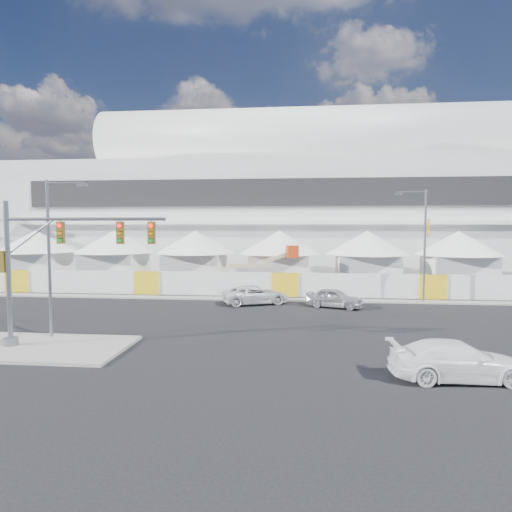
# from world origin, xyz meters

# --- Properties ---
(ground) EXTENTS (160.00, 160.00, 0.00)m
(ground) POSITION_xyz_m (0.00, 0.00, 0.00)
(ground) COLOR black
(ground) RESTS_ON ground
(median_island) EXTENTS (10.00, 5.00, 0.15)m
(median_island) POSITION_xyz_m (-6.00, -3.00, 0.07)
(median_island) COLOR gray
(median_island) RESTS_ON ground
(far_curb) EXTENTS (80.00, 1.20, 0.12)m
(far_curb) POSITION_xyz_m (20.00, 12.50, 0.06)
(far_curb) COLOR gray
(far_curb) RESTS_ON ground
(stadium) EXTENTS (80.00, 24.80, 21.98)m
(stadium) POSITION_xyz_m (8.71, 41.50, 9.45)
(stadium) COLOR silver
(stadium) RESTS_ON ground
(tent_row) EXTENTS (53.40, 8.40, 5.40)m
(tent_row) POSITION_xyz_m (0.50, 24.00, 3.15)
(tent_row) COLOR white
(tent_row) RESTS_ON ground
(hoarding_fence) EXTENTS (70.00, 0.25, 2.00)m
(hoarding_fence) POSITION_xyz_m (6.00, 14.50, 1.00)
(hoarding_fence) COLOR white
(hoarding_fence) RESTS_ON ground
(sedan_silver) EXTENTS (2.94, 4.45, 1.41)m
(sedan_silver) POSITION_xyz_m (9.79, 9.70, 0.70)
(sedan_silver) COLOR silver
(sedan_silver) RESTS_ON ground
(pickup_curb) EXTENTS (4.03, 5.54, 1.40)m
(pickup_curb) POSITION_xyz_m (3.90, 10.60, 0.70)
(pickup_curb) COLOR silver
(pickup_curb) RESTS_ON ground
(pickup_near) EXTENTS (2.45, 5.34, 1.51)m
(pickup_near) POSITION_xyz_m (13.55, -5.44, 0.76)
(pickup_near) COLOR white
(pickup_near) RESTS_ON ground
(traffic_mast) EXTENTS (8.23, 0.69, 7.05)m
(traffic_mast) POSITION_xyz_m (-4.93, -3.06, 4.03)
(traffic_mast) COLOR slate
(traffic_mast) RESTS_ON median_island
(streetlight_median) EXTENTS (2.28, 0.23, 8.23)m
(streetlight_median) POSITION_xyz_m (-5.49, -1.16, 4.87)
(streetlight_median) COLOR slate
(streetlight_median) RESTS_ON median_island
(streetlight_curb) EXTENTS (2.58, 0.58, 8.71)m
(streetlight_curb) POSITION_xyz_m (16.58, 12.50, 5.06)
(streetlight_curb) COLOR slate
(streetlight_curb) RESTS_ON ground
(boom_lift) EXTENTS (8.27, 2.88, 4.07)m
(boom_lift) POSITION_xyz_m (2.00, 17.73, 1.10)
(boom_lift) COLOR red
(boom_lift) RESTS_ON ground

